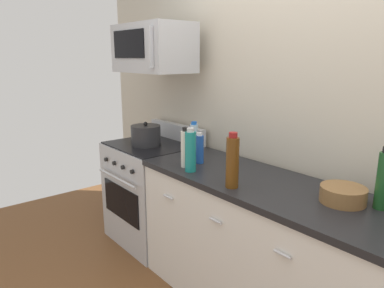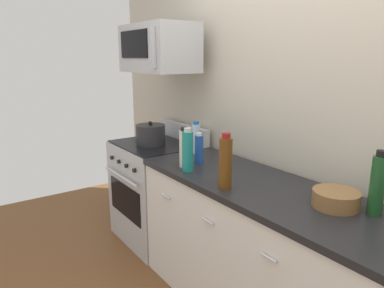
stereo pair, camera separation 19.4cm
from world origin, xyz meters
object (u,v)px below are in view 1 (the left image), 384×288
at_px(bottle_wine_amber, 232,162).
at_px(bottle_wine_green, 384,180).
at_px(microwave, 153,48).
at_px(bottle_vinegar_white, 186,148).
at_px(bottle_sparkling_teal, 190,151).
at_px(bottle_soda_blue, 200,149).
at_px(range_oven, 153,192).
at_px(stockpot, 146,135).
at_px(bowl_wooden_salad, 343,194).
at_px(bottle_water_clear, 194,138).

relative_size(bottle_wine_amber, bottle_wine_green, 1.03).
xyz_separation_m(microwave, bottle_vinegar_white, (0.72, -0.22, -0.69)).
relative_size(bottle_sparkling_teal, bottle_soda_blue, 1.33).
bearing_deg(bottle_vinegar_white, bottle_soda_blue, 93.02).
xyz_separation_m(range_oven, bottle_wine_amber, (1.21, -0.22, 0.61)).
bearing_deg(stockpot, microwave, 89.87).
height_order(bottle_soda_blue, bowl_wooden_salad, bottle_soda_blue).
distance_m(bottle_soda_blue, bowl_wooden_salad, 1.05).
height_order(bottle_vinegar_white, bowl_wooden_salad, bottle_vinegar_white).
xyz_separation_m(range_oven, bowl_wooden_salad, (1.75, 0.07, 0.50)).
relative_size(bottle_water_clear, bottle_soda_blue, 1.14).
bearing_deg(range_oven, bottle_soda_blue, -3.48).
distance_m(bottle_sparkling_teal, bottle_water_clear, 0.47).
xyz_separation_m(bottle_water_clear, bottle_soda_blue, (0.24, -0.14, -0.02)).
height_order(bottle_sparkling_teal, bottle_water_clear, bottle_sparkling_teal).
bearing_deg(bowl_wooden_salad, bottle_wine_green, 24.27).
height_order(microwave, stockpot, microwave).
distance_m(range_oven, bowl_wooden_salad, 1.82).
height_order(microwave, bottle_vinegar_white, microwave).
height_order(range_oven, bottle_wine_amber, bottle_wine_amber).
bearing_deg(bottle_wine_green, stockpot, -174.10).
bearing_deg(bottle_wine_amber, range_oven, 169.67).
relative_size(bottle_sparkling_teal, bottle_water_clear, 1.16).
relative_size(bowl_wooden_salad, stockpot, 0.92).
xyz_separation_m(bottle_sparkling_teal, bottle_water_clear, (-0.35, 0.32, -0.02)).
bearing_deg(microwave, range_oven, -90.29).
bearing_deg(bottle_wine_amber, bottle_vinegar_white, 175.22).
xyz_separation_m(bottle_wine_green, bottle_vinegar_white, (-1.20, -0.32, -0.02)).
bearing_deg(bowl_wooden_salad, microwave, -179.15).
bearing_deg(bottle_soda_blue, bottle_vinegar_white, -86.98).
height_order(bottle_wine_amber, bowl_wooden_salad, bottle_wine_amber).
xyz_separation_m(range_oven, bottle_sparkling_teal, (0.82, -0.22, 0.59)).
distance_m(bottle_vinegar_white, bowl_wooden_salad, 1.07).
height_order(microwave, bottle_soda_blue, microwave).
bearing_deg(bottle_soda_blue, bottle_wine_green, 8.86).
relative_size(microwave, bottle_wine_amber, 2.22).
distance_m(bottle_wine_amber, bottle_vinegar_white, 0.50).
relative_size(microwave, bottle_water_clear, 2.87).
relative_size(microwave, bottle_vinegar_white, 2.61).
height_order(bottle_wine_green, bottle_vinegar_white, bottle_wine_green).
height_order(bottle_sparkling_teal, bottle_soda_blue, bottle_sparkling_teal).
xyz_separation_m(bottle_wine_green, bottle_soda_blue, (-1.21, -0.19, -0.05)).
distance_m(bottle_wine_green, bottle_soda_blue, 1.22).
xyz_separation_m(microwave, bottle_soda_blue, (0.71, -0.09, -0.72)).
height_order(range_oven, bottle_sparkling_teal, bottle_sparkling_teal).
xyz_separation_m(bottle_wine_green, stockpot, (-1.92, -0.20, -0.07)).
bearing_deg(range_oven, stockpot, -90.00).
bearing_deg(bottle_soda_blue, bowl_wooden_salad, 6.24).
relative_size(range_oven, bottle_wine_green, 3.27).
distance_m(bowl_wooden_salad, stockpot, 1.76).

